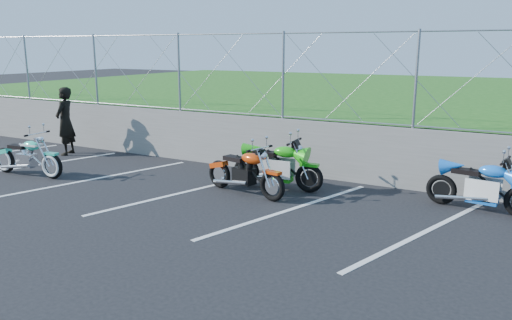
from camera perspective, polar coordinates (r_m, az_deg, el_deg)
The scene contains 10 objects.
ground at distance 9.75m, azimuth -11.49°, elevation -5.05°, with size 90.00×90.00×0.00m, color black.
retaining_wall at distance 12.38m, azimuth -1.15°, elevation 2.11°, with size 30.00×0.22×1.30m, color slate.
grass_field at distance 21.54m, azimuth 12.34°, elevation 6.40°, with size 30.00×20.00×1.30m, color #1E5416.
chain_link_fence at distance 12.18m, azimuth -1.18°, elevation 9.76°, with size 28.00×0.03×2.00m.
parking_lines at distance 9.85m, azimuth -2.34°, elevation -4.60°, with size 18.29×4.31×0.01m.
cruiser_turquoise at distance 12.75m, azimuth -24.60°, elevation 0.18°, with size 2.09×0.66×1.04m.
naked_orange at distance 10.11m, azimuth -1.18°, elevation -1.57°, with size 2.02×0.70×1.02m.
sportbike_green at distance 10.53m, azimuth 2.56°, elevation -0.88°, with size 2.05×0.73×1.06m.
sportbike_blue at distance 9.97m, azimuth 24.42°, elevation -2.95°, with size 1.95×0.69×1.01m.
person_standing at distance 14.80m, azimuth -20.97°, elevation 4.16°, with size 0.68×0.45×1.88m, color black.
Camera 1 is at (6.08, -7.03, 2.95)m, focal length 35.00 mm.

